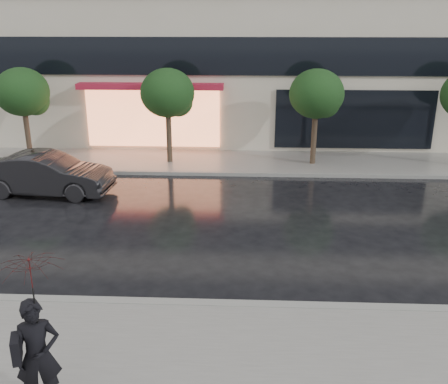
{
  "coord_description": "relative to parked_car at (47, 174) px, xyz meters",
  "views": [
    {
      "loc": [
        0.22,
        -10.24,
        5.87
      ],
      "look_at": [
        -0.36,
        2.52,
        1.4
      ],
      "focal_mm": 40.0,
      "sensor_mm": 36.0,
      "label": 1
    }
  ],
  "objects": [
    {
      "name": "ground",
      "position": [
        6.69,
        -6.0,
        -0.74
      ],
      "size": [
        120.0,
        120.0,
        0.0
      ],
      "primitive_type": "plane",
      "color": "black",
      "rests_on": "ground"
    },
    {
      "name": "sidewalk_near",
      "position": [
        6.69,
        -9.25,
        -0.68
      ],
      "size": [
        60.0,
        4.5,
        0.12
      ],
      "primitive_type": "cube",
      "color": "slate",
      "rests_on": "ground"
    },
    {
      "name": "sidewalk_far",
      "position": [
        6.69,
        4.25,
        -0.68
      ],
      "size": [
        60.0,
        3.5,
        0.12
      ],
      "primitive_type": "cube",
      "color": "slate",
      "rests_on": "ground"
    },
    {
      "name": "curb_near",
      "position": [
        6.69,
        -7.0,
        -0.67
      ],
      "size": [
        60.0,
        0.25,
        0.14
      ],
      "primitive_type": "cube",
      "color": "gray",
      "rests_on": "ground"
    },
    {
      "name": "curb_far",
      "position": [
        6.69,
        2.5,
        -0.67
      ],
      "size": [
        60.0,
        0.25,
        0.14
      ],
      "primitive_type": "cube",
      "color": "gray",
      "rests_on": "ground"
    },
    {
      "name": "tree_far_west",
      "position": [
        -2.25,
        4.03,
        2.18
      ],
      "size": [
        2.2,
        2.2,
        3.99
      ],
      "color": "#33261C",
      "rests_on": "ground"
    },
    {
      "name": "tree_mid_west",
      "position": [
        3.75,
        4.03,
        2.18
      ],
      "size": [
        2.2,
        2.2,
        3.99
      ],
      "color": "#33261C",
      "rests_on": "ground"
    },
    {
      "name": "tree_mid_east",
      "position": [
        9.75,
        4.03,
        2.18
      ],
      "size": [
        2.2,
        2.2,
        3.99
      ],
      "color": "#33261C",
      "rests_on": "ground"
    },
    {
      "name": "parked_car",
      "position": [
        0.0,
        0.0,
        0.0
      ],
      "size": [
        4.58,
        1.91,
        1.47
      ],
      "primitive_type": "imported",
      "rotation": [
        0.0,
        0.0,
        1.49
      ],
      "color": "black",
      "rests_on": "ground"
    },
    {
      "name": "pedestrian_with_umbrella",
      "position": [
        3.84,
        -10.06,
        1.04
      ],
      "size": [
        1.28,
        1.29,
        2.58
      ],
      "rotation": [
        0.0,
        0.0,
        0.36
      ],
      "color": "black",
      "rests_on": "sidewalk_near"
    }
  ]
}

